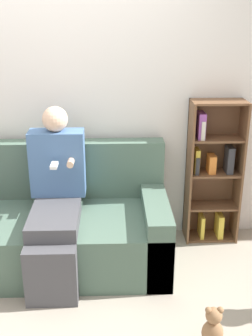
{
  "coord_description": "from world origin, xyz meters",
  "views": [
    {
      "loc": [
        0.48,
        -2.45,
        1.95
      ],
      "look_at": [
        0.59,
        0.6,
        0.78
      ],
      "focal_mm": 45.0,
      "sensor_mm": 36.0,
      "label": 1
    }
  ],
  "objects_px": {
    "bookshelf": "(212,171)",
    "teddy_bear": "(213,327)",
    "couch": "(31,228)",
    "adult_seated": "(56,194)"
  },
  "relations": [
    {
      "from": "adult_seated",
      "to": "bookshelf",
      "type": "xyz_separation_m",
      "value": [
        1.29,
        0.44,
        -0.01
      ]
    },
    {
      "from": "couch",
      "to": "teddy_bear",
      "type": "distance_m",
      "value": 1.6
    },
    {
      "from": "teddy_bear",
      "to": "bookshelf",
      "type": "bearing_deg",
      "value": 79.05
    },
    {
      "from": "teddy_bear",
      "to": "couch",
      "type": "bearing_deg",
      "value": 142.35
    },
    {
      "from": "couch",
      "to": "adult_seated",
      "type": "height_order",
      "value": "adult_seated"
    },
    {
      "from": "couch",
      "to": "adult_seated",
      "type": "xyz_separation_m",
      "value": [
        0.23,
        -0.1,
        0.34
      ]
    },
    {
      "from": "bookshelf",
      "to": "teddy_bear",
      "type": "relative_size",
      "value": 4.61
    },
    {
      "from": "couch",
      "to": "bookshelf",
      "type": "relative_size",
      "value": 1.74
    },
    {
      "from": "bookshelf",
      "to": "teddy_bear",
      "type": "distance_m",
      "value": 1.43
    },
    {
      "from": "couch",
      "to": "bookshelf",
      "type": "distance_m",
      "value": 1.59
    }
  ]
}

